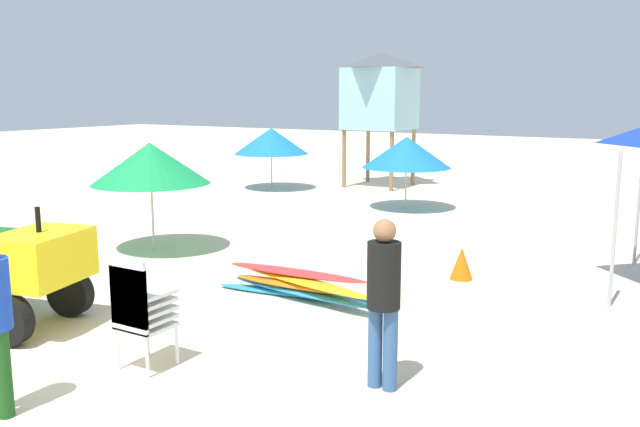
{
  "coord_description": "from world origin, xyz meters",
  "views": [
    {
      "loc": [
        5.55,
        -4.22,
        2.81
      ],
      "look_at": [
        0.99,
        3.35,
        1.23
      ],
      "focal_mm": 38.04,
      "sensor_mm": 36.0,
      "label": 1
    }
  ],
  "objects_px": {
    "lifeguard_near_left": "(384,293)",
    "stacked_plastic_chairs": "(138,305)",
    "beach_umbrella_far": "(407,152)",
    "lifeguard_tower": "(380,91)",
    "beach_umbrella_left": "(271,141)",
    "traffic_cone_near": "(462,263)",
    "surfboard_pile": "(298,285)",
    "beach_umbrella_mid": "(150,163)"
  },
  "relations": [
    {
      "from": "beach_umbrella_mid",
      "to": "traffic_cone_near",
      "type": "relative_size",
      "value": 4.17
    },
    {
      "from": "stacked_plastic_chairs",
      "to": "beach_umbrella_far",
      "type": "bearing_deg",
      "value": 99.21
    },
    {
      "from": "lifeguard_tower",
      "to": "lifeguard_near_left",
      "type": "bearing_deg",
      "value": -63.68
    },
    {
      "from": "stacked_plastic_chairs",
      "to": "traffic_cone_near",
      "type": "distance_m",
      "value": 5.29
    },
    {
      "from": "surfboard_pile",
      "to": "beach_umbrella_left",
      "type": "height_order",
      "value": "beach_umbrella_left"
    },
    {
      "from": "beach_umbrella_left",
      "to": "traffic_cone_near",
      "type": "bearing_deg",
      "value": -38.94
    },
    {
      "from": "surfboard_pile",
      "to": "beach_umbrella_mid",
      "type": "xyz_separation_m",
      "value": [
        -3.81,
        1.1,
        1.38
      ]
    },
    {
      "from": "lifeguard_tower",
      "to": "beach_umbrella_far",
      "type": "distance_m",
      "value": 4.36
    },
    {
      "from": "lifeguard_near_left",
      "to": "stacked_plastic_chairs",
      "type": "bearing_deg",
      "value": -158.97
    },
    {
      "from": "beach_umbrella_far",
      "to": "traffic_cone_near",
      "type": "bearing_deg",
      "value": -58.36
    },
    {
      "from": "surfboard_pile",
      "to": "beach_umbrella_left",
      "type": "distance_m",
      "value": 11.0
    },
    {
      "from": "stacked_plastic_chairs",
      "to": "lifeguard_tower",
      "type": "bearing_deg",
      "value": 106.44
    },
    {
      "from": "surfboard_pile",
      "to": "lifeguard_near_left",
      "type": "bearing_deg",
      "value": -41.4
    },
    {
      "from": "beach_umbrella_left",
      "to": "lifeguard_near_left",
      "type": "bearing_deg",
      "value": -50.52
    },
    {
      "from": "stacked_plastic_chairs",
      "to": "lifeguard_tower",
      "type": "distance_m",
      "value": 14.52
    },
    {
      "from": "lifeguard_tower",
      "to": "beach_umbrella_far",
      "type": "relative_size",
      "value": 1.85
    },
    {
      "from": "beach_umbrella_mid",
      "to": "beach_umbrella_left",
      "type": "bearing_deg",
      "value": 109.93
    },
    {
      "from": "lifeguard_near_left",
      "to": "beach_umbrella_far",
      "type": "height_order",
      "value": "beach_umbrella_far"
    },
    {
      "from": "stacked_plastic_chairs",
      "to": "beach_umbrella_left",
      "type": "xyz_separation_m",
      "value": [
        -6.52,
        11.61,
        0.72
      ]
    },
    {
      "from": "stacked_plastic_chairs",
      "to": "lifeguard_near_left",
      "type": "height_order",
      "value": "lifeguard_near_left"
    },
    {
      "from": "stacked_plastic_chairs",
      "to": "beach_umbrella_far",
      "type": "xyz_separation_m",
      "value": [
        -1.69,
        10.43,
        0.69
      ]
    },
    {
      "from": "stacked_plastic_chairs",
      "to": "lifeguard_tower",
      "type": "relative_size",
      "value": 0.3
    },
    {
      "from": "surfboard_pile",
      "to": "beach_umbrella_mid",
      "type": "relative_size",
      "value": 1.27
    },
    {
      "from": "beach_umbrella_far",
      "to": "lifeguard_tower",
      "type": "bearing_deg",
      "value": 125.32
    },
    {
      "from": "beach_umbrella_mid",
      "to": "traffic_cone_near",
      "type": "bearing_deg",
      "value": 10.81
    },
    {
      "from": "lifeguard_near_left",
      "to": "lifeguard_tower",
      "type": "relative_size",
      "value": 0.42
    },
    {
      "from": "beach_umbrella_mid",
      "to": "beach_umbrella_far",
      "type": "height_order",
      "value": "beach_umbrella_mid"
    },
    {
      "from": "stacked_plastic_chairs",
      "to": "traffic_cone_near",
      "type": "bearing_deg",
      "value": 71.8
    },
    {
      "from": "stacked_plastic_chairs",
      "to": "beach_umbrella_mid",
      "type": "distance_m",
      "value": 5.54
    },
    {
      "from": "stacked_plastic_chairs",
      "to": "traffic_cone_near",
      "type": "height_order",
      "value": "stacked_plastic_chairs"
    },
    {
      "from": "beach_umbrella_mid",
      "to": "lifeguard_tower",
      "type": "bearing_deg",
      "value": 91.82
    },
    {
      "from": "lifeguard_tower",
      "to": "beach_umbrella_mid",
      "type": "xyz_separation_m",
      "value": [
        0.31,
        -9.8,
        -1.28
      ]
    },
    {
      "from": "beach_umbrella_mid",
      "to": "traffic_cone_near",
      "type": "distance_m",
      "value": 5.66
    },
    {
      "from": "lifeguard_tower",
      "to": "traffic_cone_near",
      "type": "distance_m",
      "value": 10.78
    },
    {
      "from": "beach_umbrella_mid",
      "to": "beach_umbrella_far",
      "type": "xyz_separation_m",
      "value": [
        2.06,
        6.45,
        -0.19
      ]
    },
    {
      "from": "lifeguard_tower",
      "to": "beach_umbrella_left",
      "type": "xyz_separation_m",
      "value": [
        -2.45,
        -2.17,
        -1.45
      ]
    },
    {
      "from": "surfboard_pile",
      "to": "lifeguard_near_left",
      "type": "relative_size",
      "value": 1.61
    },
    {
      "from": "lifeguard_near_left",
      "to": "lifeguard_tower",
      "type": "xyz_separation_m",
      "value": [
        -6.38,
        12.89,
        1.91
      ]
    },
    {
      "from": "surfboard_pile",
      "to": "beach_umbrella_mid",
      "type": "height_order",
      "value": "beach_umbrella_mid"
    },
    {
      "from": "lifeguard_near_left",
      "to": "beach_umbrella_left",
      "type": "height_order",
      "value": "beach_umbrella_left"
    },
    {
      "from": "stacked_plastic_chairs",
      "to": "beach_umbrella_mid",
      "type": "bearing_deg",
      "value": 133.32
    },
    {
      "from": "beach_umbrella_mid",
      "to": "traffic_cone_near",
      "type": "height_order",
      "value": "beach_umbrella_mid"
    }
  ]
}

